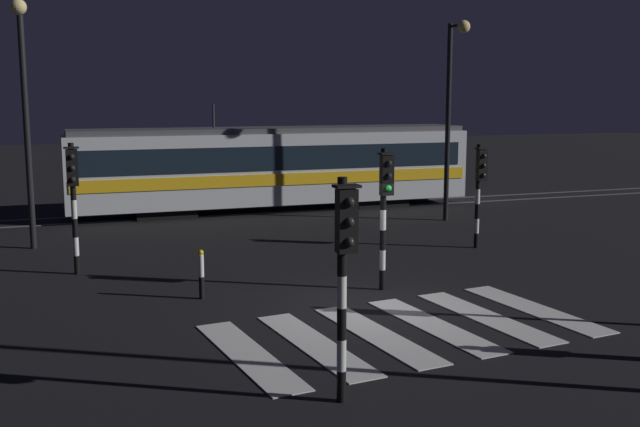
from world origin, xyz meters
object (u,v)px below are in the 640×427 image
at_px(traffic_light_median_centre, 385,198).
at_px(traffic_light_corner_far_left, 73,189).
at_px(traffic_light_corner_far_right, 480,180).
at_px(tram, 274,166).
at_px(traffic_light_kerb_mid_left, 344,257).
at_px(street_lamp_trackside_left, 24,95).
at_px(bollard_island_edge, 201,274).
at_px(street_lamp_trackside_right, 452,96).

bearing_deg(traffic_light_median_centre, traffic_light_corner_far_left, 148.77).
distance_m(traffic_light_corner_far_right, tram, 9.89).
bearing_deg(tram, traffic_light_corner_far_right, -69.01).
relative_size(traffic_light_kerb_mid_left, tram, 0.21).
height_order(street_lamp_trackside_left, bollard_island_edge, street_lamp_trackside_left).
bearing_deg(traffic_light_kerb_mid_left, street_lamp_trackside_right, 55.33).
bearing_deg(traffic_light_corner_far_left, traffic_light_median_centre, -31.23).
relative_size(traffic_light_median_centre, tram, 0.21).
distance_m(traffic_light_median_centre, tram, 12.77).
distance_m(traffic_light_median_centre, street_lamp_trackside_left, 11.12).
bearing_deg(traffic_light_median_centre, bollard_island_edge, 170.19).
height_order(traffic_light_corner_far_left, street_lamp_trackside_left, street_lamp_trackside_left).
xyz_separation_m(traffic_light_kerb_mid_left, bollard_island_edge, (-0.85, 6.40, -1.63)).
distance_m(traffic_light_corner_far_right, bollard_island_edge, 9.29).
distance_m(street_lamp_trackside_right, street_lamp_trackside_left, 13.96).
bearing_deg(tram, street_lamp_trackside_right, -42.30).
distance_m(traffic_light_corner_far_right, street_lamp_trackside_left, 13.27).
bearing_deg(traffic_light_corner_far_right, tram, 110.99).
bearing_deg(traffic_light_median_centre, tram, 85.07).
relative_size(street_lamp_trackside_right, tram, 0.44).
bearing_deg(street_lamp_trackside_right, traffic_light_kerb_mid_left, -124.67).
distance_m(traffic_light_kerb_mid_left, street_lamp_trackside_right, 16.85).
relative_size(traffic_light_kerb_mid_left, street_lamp_trackside_right, 0.48).
xyz_separation_m(traffic_light_median_centre, traffic_light_kerb_mid_left, (-3.25, -5.69, 0.03)).
xyz_separation_m(traffic_light_kerb_mid_left, street_lamp_trackside_left, (-4.46, 13.37, 2.29)).
height_order(traffic_light_kerb_mid_left, street_lamp_trackside_left, street_lamp_trackside_left).
bearing_deg(traffic_light_kerb_mid_left, tram, 76.71).
bearing_deg(street_lamp_trackside_left, traffic_light_corner_far_right, -18.74).
relative_size(traffic_light_corner_far_right, tram, 0.19).
height_order(traffic_light_corner_far_right, street_lamp_trackside_left, street_lamp_trackside_left).
relative_size(traffic_light_corner_far_left, bollard_island_edge, 2.98).
distance_m(traffic_light_median_centre, traffic_light_kerb_mid_left, 6.56).
bearing_deg(traffic_light_corner_far_left, bollard_island_edge, -52.69).
xyz_separation_m(traffic_light_median_centre, street_lamp_trackside_right, (6.24, 8.04, 2.28)).
relative_size(street_lamp_trackside_right, street_lamp_trackside_left, 0.99).
bearing_deg(street_lamp_trackside_left, street_lamp_trackside_right, 1.48).
height_order(traffic_light_kerb_mid_left, bollard_island_edge, traffic_light_kerb_mid_left).
bearing_deg(bollard_island_edge, tram, 66.60).
xyz_separation_m(traffic_light_corner_far_left, bollard_island_edge, (2.52, -3.30, -1.63)).
height_order(street_lamp_trackside_right, street_lamp_trackside_left, street_lamp_trackside_left).
distance_m(traffic_light_median_centre, traffic_light_corner_far_right, 5.81).
xyz_separation_m(tram, bollard_island_edge, (-5.20, -12.01, -1.19)).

